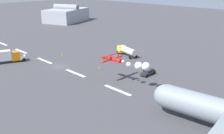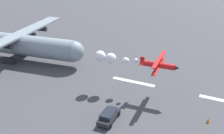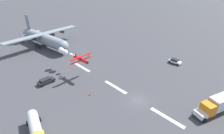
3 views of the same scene
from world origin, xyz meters
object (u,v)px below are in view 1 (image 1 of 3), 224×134
(fuel_tanker_truck, at_px, (127,51))
(traffic_cone_far, at_px, (100,67))
(airport_staff_sedan, at_px, (148,72))
(traffic_cone_near, at_px, (63,54))
(semi_truck_orange, at_px, (0,57))
(stunt_biplane_red, at_px, (131,63))

(fuel_tanker_truck, distance_m, traffic_cone_far, 15.21)
(airport_staff_sedan, distance_m, traffic_cone_near, 31.94)
(semi_truck_orange, height_order, airport_staff_sedan, semi_truck_orange)
(traffic_cone_near, height_order, traffic_cone_far, same)
(stunt_biplane_red, bearing_deg, traffic_cone_far, 166.57)
(airport_staff_sedan, distance_m, traffic_cone_far, 13.86)
(fuel_tanker_truck, distance_m, traffic_cone_near, 21.18)
(stunt_biplane_red, height_order, traffic_cone_far, stunt_biplane_red)
(stunt_biplane_red, xyz_separation_m, airport_staff_sedan, (-1.70, 8.97, -4.81))
(semi_truck_orange, height_order, traffic_cone_far, semi_truck_orange)
(fuel_tanker_truck, xyz_separation_m, airport_staff_sedan, (15.94, -9.26, -0.92))
(airport_staff_sedan, bearing_deg, stunt_biplane_red, -79.25)
(semi_truck_orange, bearing_deg, stunt_biplane_red, 20.59)
(stunt_biplane_red, bearing_deg, airport_staff_sedan, 100.75)
(semi_truck_orange, distance_m, traffic_cone_near, 19.19)
(stunt_biplane_red, relative_size, traffic_cone_near, 18.59)
(stunt_biplane_red, distance_m, fuel_tanker_truck, 25.67)
(airport_staff_sedan, xyz_separation_m, traffic_cone_far, (-12.70, -5.53, -0.44))
(traffic_cone_near, relative_size, traffic_cone_far, 1.00)
(traffic_cone_near, distance_m, traffic_cone_far, 18.85)
(stunt_biplane_red, relative_size, airport_staff_sedan, 2.98)
(stunt_biplane_red, distance_m, semi_truck_orange, 41.19)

